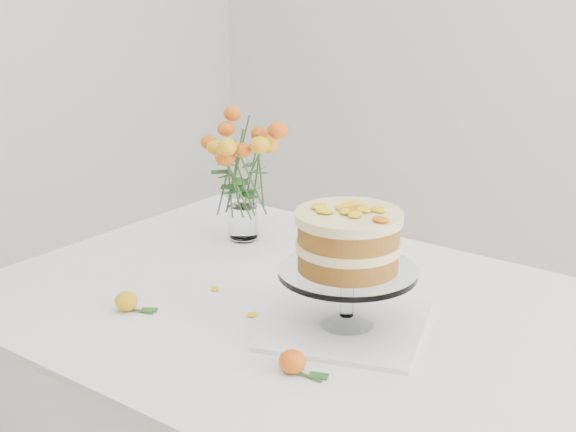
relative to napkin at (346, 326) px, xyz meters
The scene contains 10 objects.
table 0.11m from the napkin, 143.02° to the left, with size 1.43×0.93×0.76m.
napkin is the anchor object (origin of this frame).
cake_stand 0.16m from the napkin, 90.00° to the right, with size 0.25×0.25×0.23m.
rose_vase 0.56m from the napkin, 150.97° to the left, with size 0.26×0.26×0.34m.
loose_rose_near 0.42m from the napkin, 153.82° to the right, with size 0.08×0.04×0.04m.
loose_rose_far 0.19m from the napkin, 84.78° to the right, with size 0.08×0.05×0.04m.
stray_petal_a 0.18m from the napkin, 160.44° to the right, with size 0.03×0.02×0.00m, color yellow.
stray_petal_b 0.12m from the napkin, 125.38° to the right, with size 0.03×0.02×0.00m, color yellow.
stray_petal_c 0.14m from the napkin, 102.69° to the right, with size 0.03×0.02×0.00m, color yellow.
stray_petal_d 0.31m from the napkin, behind, with size 0.03×0.02×0.00m, color yellow.
Camera 1 is at (0.77, -1.16, 1.41)m, focal length 50.00 mm.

